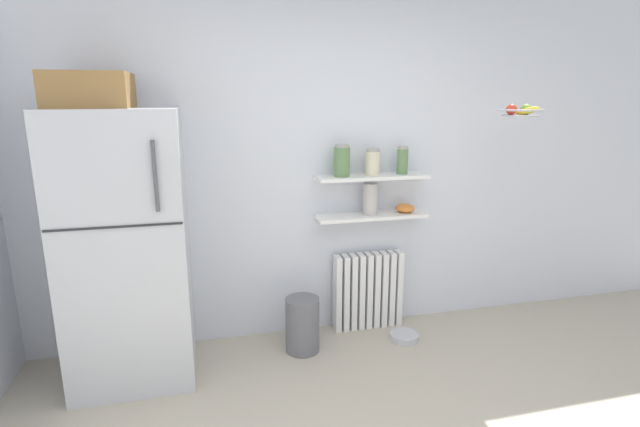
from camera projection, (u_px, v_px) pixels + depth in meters
back_wall at (325, 167)px, 3.64m from camera, size 7.04×0.10×2.60m
refrigerator at (126, 242)px, 3.03m from camera, size 0.75×0.71×1.96m
radiator at (368, 290)px, 3.83m from camera, size 0.56×0.12×0.62m
wall_shelf_lower at (371, 216)px, 3.65m from camera, size 0.86×0.22×0.02m
wall_shelf_upper at (372, 177)px, 3.58m from camera, size 0.86×0.22×0.02m
storage_jar_0 at (342, 161)px, 3.49m from camera, size 0.12×0.12×0.23m
storage_jar_1 at (373, 162)px, 3.55m from camera, size 0.11×0.11×0.20m
storage_jar_2 at (402, 160)px, 3.60m from camera, size 0.08×0.08×0.21m
vase at (370, 199)px, 3.61m from camera, size 0.11×0.11×0.24m
shelf_bowl at (405, 208)px, 3.70m from camera, size 0.15×0.15×0.07m
trash_bin at (302, 325)px, 3.48m from camera, size 0.25×0.25×0.41m
pet_food_bowl at (404, 336)px, 3.67m from camera, size 0.22×0.22×0.05m
hanging_fruit_basket at (521, 111)px, 3.33m from camera, size 0.31×0.31×0.09m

